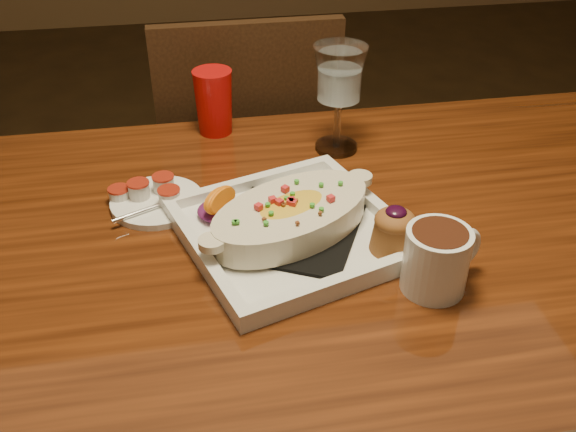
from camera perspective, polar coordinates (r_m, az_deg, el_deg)
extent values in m
cube|color=#6B2D0F|center=(0.98, 0.35, -3.59)|extent=(1.50, 0.90, 0.04)
cylinder|color=black|center=(1.70, 20.76, -3.29)|extent=(0.07, 0.07, 0.71)
cube|color=black|center=(1.71, -3.88, 3.31)|extent=(0.42, 0.42, 0.04)
cylinder|color=black|center=(1.99, 0.64, 0.72)|extent=(0.04, 0.04, 0.45)
cylinder|color=black|center=(1.97, -9.13, -0.25)|extent=(0.04, 0.04, 0.45)
cylinder|color=black|center=(1.73, 2.71, -5.47)|extent=(0.04, 0.04, 0.45)
cylinder|color=black|center=(1.70, -8.64, -6.70)|extent=(0.04, 0.04, 0.45)
cube|color=black|center=(1.42, -3.36, 8.02)|extent=(0.40, 0.03, 0.46)
cube|color=white|center=(0.98, 0.31, -1.65)|extent=(0.39, 0.39, 0.01)
cube|color=black|center=(0.97, 0.31, -1.23)|extent=(0.26, 0.26, 0.01)
ellipsoid|color=gold|center=(0.96, 0.31, 0.09)|extent=(0.26, 0.21, 0.04)
ellipsoid|color=#5E154E|center=(1.01, -6.25, 0.50)|extent=(0.07, 0.07, 0.02)
cone|color=brown|center=(0.94, 9.36, -1.66)|extent=(0.07, 0.07, 0.05)
ellipsoid|color=brown|center=(0.93, 9.50, -0.41)|extent=(0.06, 0.06, 0.03)
ellipsoid|color=black|center=(0.92, 9.59, 0.36)|extent=(0.03, 0.03, 0.01)
cylinder|color=white|center=(0.89, 13.00, -3.87)|extent=(0.09, 0.09, 0.09)
cylinder|color=#33170E|center=(0.86, 13.32, -1.88)|extent=(0.07, 0.07, 0.02)
torus|color=white|center=(0.92, 15.18, -2.86)|extent=(0.07, 0.04, 0.07)
cylinder|color=silver|center=(1.23, 4.30, 6.17)|extent=(0.08, 0.08, 0.01)
cylinder|color=silver|center=(1.20, 4.40, 8.14)|extent=(0.01, 0.01, 0.09)
cone|color=silver|center=(1.16, 4.61, 12.43)|extent=(0.10, 0.10, 0.10)
cylinder|color=white|center=(1.08, -11.56, 1.25)|extent=(0.15, 0.15, 0.01)
cylinder|color=silver|center=(1.08, -13.11, 2.24)|extent=(0.03, 0.03, 0.03)
cylinder|color=#AC2615|center=(1.07, -13.20, 2.87)|extent=(0.04, 0.04, 0.00)
cylinder|color=silver|center=(1.09, -10.99, 2.81)|extent=(0.03, 0.03, 0.03)
cylinder|color=#AC2615|center=(1.08, -11.07, 3.45)|extent=(0.04, 0.04, 0.00)
cylinder|color=silver|center=(1.05, -10.48, 1.64)|extent=(0.03, 0.03, 0.03)
cylinder|color=#AC2615|center=(1.04, -10.56, 2.29)|extent=(0.04, 0.04, 0.00)
cylinder|color=silver|center=(1.09, -14.73, 1.73)|extent=(0.03, 0.03, 0.03)
cylinder|color=#AC2615|center=(1.09, -14.84, 2.34)|extent=(0.04, 0.04, 0.00)
cone|color=red|center=(1.27, -6.60, 10.03)|extent=(0.08, 0.08, 0.13)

